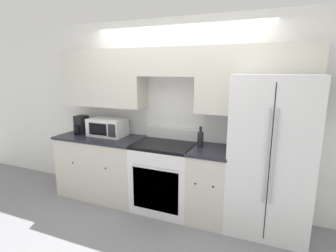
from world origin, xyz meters
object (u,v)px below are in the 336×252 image
Objects in this scene: refrigerator at (271,155)px; bottle at (200,139)px; microwave at (108,127)px; oven_range at (165,176)px.

refrigerator reaches higher than bottle.
bottle is at bearing -178.69° from refrigerator.
microwave is 1.45m from bottle.
oven_range is at bearing -5.05° from microwave.
microwave is at bearing 178.80° from bottle.
bottle is (1.45, -0.03, -0.03)m from microwave.
refrigerator is at bearing 1.31° from bottle.
microwave reaches higher than oven_range.
refrigerator is 3.40× the size of microwave.
refrigerator is (1.33, 0.07, 0.46)m from oven_range.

